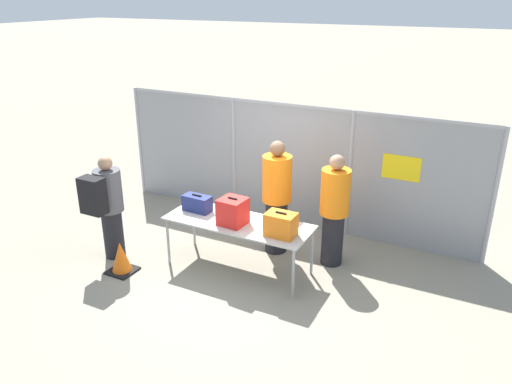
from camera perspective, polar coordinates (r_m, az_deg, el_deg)
The scene contains 11 objects.
ground_plane at distance 7.81m, azimuth -1.98°, elevation -8.57°, with size 120.00×120.00×0.00m, color gray.
fence_section at distance 8.84m, azimuth 3.86°, elevation 3.36°, with size 6.74×0.07×2.20m.
inspection_table at distance 7.43m, azimuth -2.03°, elevation -3.76°, with size 2.22×0.83×0.79m.
suitcase_navy at distance 7.76m, azimuth -6.74°, elevation -1.29°, with size 0.45×0.23×0.27m.
suitcase_red at distance 7.26m, azimuth -2.67°, elevation -2.24°, with size 0.39×0.38×0.42m.
suitcase_orange at distance 6.93m, azimuth 2.85°, elevation -3.73°, with size 0.42×0.30×0.36m.
traveler_hooded at distance 8.00m, azimuth -16.66°, elevation -1.36°, with size 0.41×0.64×1.68m.
security_worker_near at distance 7.88m, azimuth 2.38°, elevation -0.46°, with size 0.46×0.46×1.86m.
security_worker_far at distance 7.60m, azimuth 8.93°, elevation -1.95°, with size 0.44×0.44×1.77m.
utility_trailer at distance 10.31m, azimuth 13.55°, elevation 0.85°, with size 3.43×1.84×0.62m.
traffic_cone at distance 7.84m, azimuth -15.16°, elevation -7.32°, with size 0.40×0.40×0.50m.
Camera 1 is at (3.31, -5.86, 3.96)m, focal length 35.00 mm.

